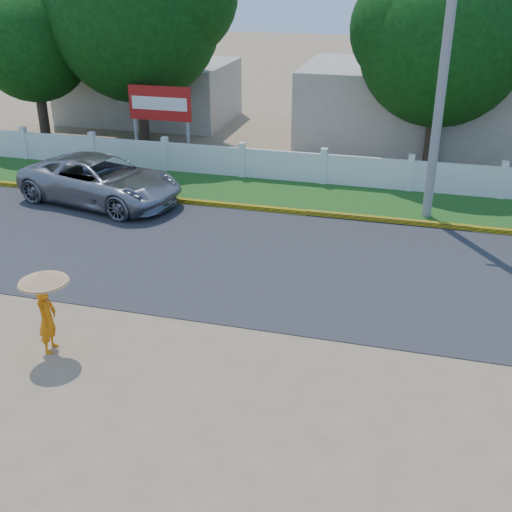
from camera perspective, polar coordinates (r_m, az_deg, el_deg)
The scene contains 12 objects.
ground at distance 13.27m, azimuth -2.27°, elevation -8.64°, with size 120.00×120.00×0.00m, color #9E8460.
road at distance 17.06m, azimuth 2.18°, elevation -0.50°, with size 60.00×7.00×0.02m, color #38383A.
grass_verge at distance 21.82m, azimuth 5.31°, elevation 5.26°, with size 60.00×3.50×0.03m, color #2D601E.
curb at distance 20.23m, azimuth 4.46°, elevation 3.87°, with size 40.00×0.18×0.16m, color yellow.
fence at distance 23.01m, azimuth 6.01°, elevation 7.69°, with size 40.00×0.10×1.10m, color silver.
building_near at distance 29.10m, azimuth 14.39°, elevation 12.86°, with size 10.00×6.00×3.20m, color #B7AD99.
building_far at distance 32.95m, azimuth -9.45°, elevation 14.29°, with size 8.00×5.00×2.80m, color #B7AD99.
utility_pole at distance 19.70m, azimuth 16.19°, elevation 14.35°, with size 0.28×0.28×8.05m, color gray.
vehicle at distance 21.64m, azimuth -13.63°, elevation 6.57°, with size 2.52×5.46×1.52m, color gray.
monk_with_parasol at distance 13.44m, azimuth -18.23°, elevation -3.72°, with size 0.99×0.99×1.80m.
billboard at distance 25.43m, azimuth -8.53°, elevation 12.93°, with size 2.50×0.13×2.95m.
tree_row at distance 25.51m, azimuth 9.06°, elevation 19.00°, with size 31.70×7.18×8.67m.
Camera 1 is at (3.37, -10.52, 7.35)m, focal length 45.00 mm.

